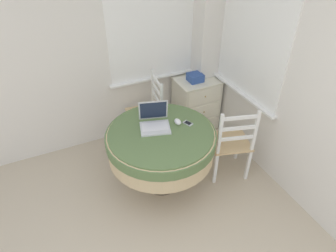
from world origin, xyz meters
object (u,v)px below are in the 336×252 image
laptop (154,122)px  cell_phone (188,123)px  round_dining_table (161,142)px  corner_cabinet (196,103)px  dining_chair_near_right_window (231,143)px  dining_chair_near_back_window (148,113)px  storage_box (195,77)px  computer_mouse (178,122)px

laptop → cell_phone: laptop is taller
round_dining_table → corner_cabinet: round_dining_table is taller
round_dining_table → dining_chair_near_right_window: bearing=-11.5°
cell_phone → dining_chair_near_right_window: bearing=-19.7°
laptop → dining_chair_near_back_window: 0.77m
storage_box → cell_phone: bearing=-123.6°
storage_box → dining_chair_near_back_window: bearing=-176.8°
laptop → cell_phone: size_ratio=3.22×
laptop → storage_box: laptop is taller
round_dining_table → dining_chair_near_back_window: size_ratio=1.19×
cell_phone → dining_chair_near_right_window: dining_chair_near_right_window is taller
laptop → computer_mouse: laptop is taller
round_dining_table → storage_box: 1.20m
corner_cabinet → laptop: bearing=-141.7°
corner_cabinet → storage_box: storage_box is taller
round_dining_table → corner_cabinet: 1.26m
dining_chair_near_right_window → storage_box: dining_chair_near_right_window is taller
dining_chair_near_right_window → storage_box: size_ratio=5.17×
computer_mouse → storage_box: size_ratio=0.54×
dining_chair_near_right_window → round_dining_table: bearing=168.5°
corner_cabinet → dining_chair_near_right_window: bearing=-97.0°
cell_phone → dining_chair_near_back_window: dining_chair_near_back_window is taller
round_dining_table → computer_mouse: computer_mouse is taller
round_dining_table → laptop: laptop is taller
computer_mouse → corner_cabinet: (0.68, 0.79, -0.41)m
dining_chair_near_back_window → dining_chair_near_right_window: 1.12m
corner_cabinet → dining_chair_near_back_window: bearing=-175.4°
computer_mouse → storage_box: 1.00m
dining_chair_near_back_window → storage_box: 0.77m
dining_chair_near_right_window → dining_chair_near_back_window: bearing=123.2°
round_dining_table → corner_cabinet: (0.90, 0.84, -0.24)m
laptop → dining_chair_near_right_window: size_ratio=0.39×
cell_phone → corner_cabinet: bearing=54.9°
round_dining_table → laptop: 0.23m
laptop → corner_cabinet: bearing=38.3°
laptop → dining_chair_near_right_window: (0.79, -0.28, -0.35)m
computer_mouse → dining_chair_near_back_window: 0.80m
round_dining_table → dining_chair_near_right_window: 0.81m
computer_mouse → storage_box: (0.64, 0.77, 0.01)m
cell_phone → dining_chair_near_back_window: size_ratio=0.12×
computer_mouse → dining_chair_near_back_window: (-0.06, 0.73, -0.32)m
round_dining_table → cell_phone: (0.31, 0.01, 0.14)m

